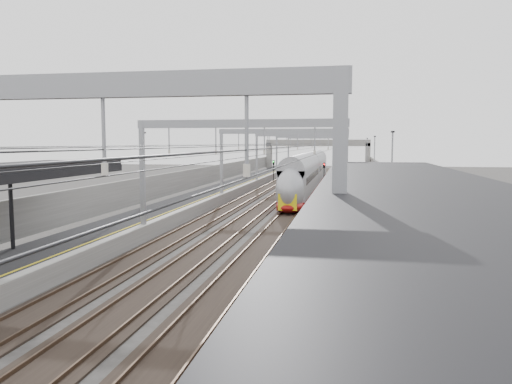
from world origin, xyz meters
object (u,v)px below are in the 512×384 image
at_px(bench, 381,284).
at_px(signal_green, 274,167).
at_px(overbridge, 318,147).
at_px(train, 308,177).

xyz_separation_m(bench, signal_green, (-12.78, 62.08, 0.82)).
bearing_deg(overbridge, bench, -85.24).
xyz_separation_m(overbridge, bench, (7.58, -91.16, -3.71)).
height_order(train, signal_green, train).
bearing_deg(overbridge, signal_green, -100.14).
bearing_deg(signal_green, overbridge, 79.86).
distance_m(bench, signal_green, 63.39).
bearing_deg(bench, signal_green, 101.64).
height_order(overbridge, bench, overbridge).
relative_size(overbridge, bench, 11.24).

